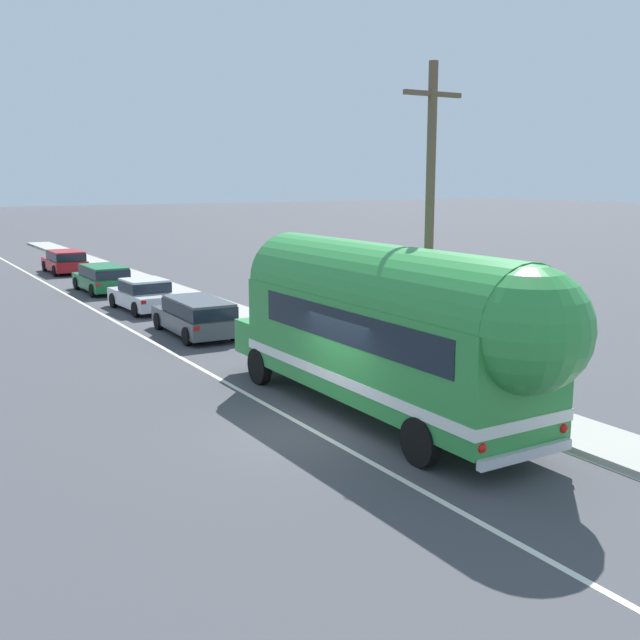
{
  "coord_description": "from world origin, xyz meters",
  "views": [
    {
      "loc": [
        -8.28,
        -14.02,
        5.59
      ],
      "look_at": [
        1.88,
        2.79,
        1.91
      ],
      "focal_mm": 42.39,
      "sensor_mm": 36.0,
      "label": 1
    }
  ],
  "objects_px": {
    "car_lead": "(197,314)",
    "car_second": "(144,294)",
    "utility_pole": "(429,224)",
    "car_fourth": "(65,260)",
    "car_third": "(103,277)",
    "painted_bus": "(392,324)"
  },
  "relations": [
    {
      "from": "car_third",
      "to": "car_fourth",
      "type": "bearing_deg",
      "value": 88.6
    },
    {
      "from": "car_lead",
      "to": "car_second",
      "type": "distance_m",
      "value": 6.21
    },
    {
      "from": "painted_bus",
      "to": "car_lead",
      "type": "bearing_deg",
      "value": 90.93
    },
    {
      "from": "car_lead",
      "to": "car_third",
      "type": "distance_m",
      "value": 12.34
    },
    {
      "from": "car_third",
      "to": "car_second",
      "type": "bearing_deg",
      "value": -89.11
    },
    {
      "from": "car_second",
      "to": "car_fourth",
      "type": "relative_size",
      "value": 1.01
    },
    {
      "from": "painted_bus",
      "to": "car_second",
      "type": "relative_size",
      "value": 2.69
    },
    {
      "from": "painted_bus",
      "to": "car_lead",
      "type": "height_order",
      "value": "painted_bus"
    },
    {
      "from": "utility_pole",
      "to": "car_lead",
      "type": "bearing_deg",
      "value": 105.29
    },
    {
      "from": "utility_pole",
      "to": "car_lead",
      "type": "xyz_separation_m",
      "value": [
        -2.65,
        9.71,
        -3.63
      ]
    },
    {
      "from": "utility_pole",
      "to": "car_lead",
      "type": "height_order",
      "value": "utility_pole"
    },
    {
      "from": "car_fourth",
      "to": "car_lead",
      "type": "bearing_deg",
      "value": -90.64
    },
    {
      "from": "car_second",
      "to": "painted_bus",
      "type": "bearing_deg",
      "value": -89.77
    },
    {
      "from": "painted_bus",
      "to": "car_third",
      "type": "relative_size",
      "value": 2.63
    },
    {
      "from": "car_second",
      "to": "car_third",
      "type": "distance_m",
      "value": 6.13
    },
    {
      "from": "utility_pole",
      "to": "painted_bus",
      "type": "height_order",
      "value": "utility_pole"
    },
    {
      "from": "car_second",
      "to": "utility_pole",
      "type": "bearing_deg",
      "value": -80.93
    },
    {
      "from": "car_lead",
      "to": "car_second",
      "type": "bearing_deg",
      "value": 88.95
    },
    {
      "from": "painted_bus",
      "to": "car_third",
      "type": "xyz_separation_m",
      "value": [
        -0.17,
        23.8,
        -1.51
      ]
    },
    {
      "from": "utility_pole",
      "to": "painted_bus",
      "type": "bearing_deg",
      "value": -144.56
    },
    {
      "from": "car_lead",
      "to": "car_third",
      "type": "relative_size",
      "value": 1.05
    },
    {
      "from": "utility_pole",
      "to": "car_fourth",
      "type": "bearing_deg",
      "value": 94.45
    }
  ]
}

